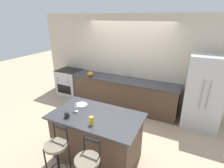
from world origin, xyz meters
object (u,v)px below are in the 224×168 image
at_px(wine_glass, 76,105).
at_px(coffee_mug, 67,115).
at_px(dinner_plate, 81,105).
at_px(pumpkin_decoration, 90,74).
at_px(tumbler_cup, 92,121).
at_px(oven_range, 70,83).
at_px(refrigerator, 204,93).
at_px(bar_stool_near, 57,151).
at_px(bar_stool_far, 88,167).

xyz_separation_m(wine_glass, coffee_mug, (-0.02, -0.24, -0.09)).
distance_m(dinner_plate, coffee_mug, 0.50).
bearing_deg(pumpkin_decoration, dinner_plate, -62.58).
xyz_separation_m(tumbler_cup, pumpkin_decoration, (-1.45, 2.22, -0.05)).
relative_size(oven_range, wine_glass, 4.74).
height_order(refrigerator, coffee_mug, refrigerator).
height_order(oven_range, dinner_plate, dinner_plate).
height_order(bar_stool_near, bar_stool_far, same).
height_order(wine_glass, tumbler_cup, wine_glass).
distance_m(oven_range, tumbler_cup, 3.44).
distance_m(bar_stool_near, coffee_mug, 0.61).
distance_m(bar_stool_near, bar_stool_far, 0.62).
distance_m(wine_glass, tumbler_cup, 0.55).
xyz_separation_m(bar_stool_near, coffee_mug, (-0.11, 0.44, 0.41)).
bearing_deg(tumbler_cup, refrigerator, 54.48).
bearing_deg(tumbler_cup, pumpkin_decoration, 123.18).
distance_m(refrigerator, dinner_plate, 2.92).
bearing_deg(coffee_mug, dinner_plate, 95.20).
relative_size(bar_stool_far, coffee_mug, 9.00).
distance_m(oven_range, bar_stool_near, 3.48).
bearing_deg(bar_stool_far, wine_glass, 134.90).
bearing_deg(oven_range, bar_stool_near, -54.60).
bearing_deg(oven_range, bar_stool_far, -47.50).
relative_size(dinner_plate, wine_glass, 1.22).
xyz_separation_m(dinner_plate, pumpkin_decoration, (-0.90, 1.73, 0.02)).
xyz_separation_m(bar_stool_far, wine_glass, (-0.71, 0.71, 0.49)).
relative_size(bar_stool_near, tumbler_cup, 6.84).
distance_m(coffee_mug, tumbler_cup, 0.51).
relative_size(coffee_mug, tumbler_cup, 0.76).
distance_m(refrigerator, tumbler_cup, 2.91).
relative_size(refrigerator, bar_stool_far, 1.78).
xyz_separation_m(oven_range, wine_glass, (1.92, -2.16, 0.62)).
relative_size(refrigerator, oven_range, 1.95).
height_order(oven_range, tumbler_cup, tumbler_cup).
bearing_deg(tumbler_cup, bar_stool_near, -131.57).
xyz_separation_m(refrigerator, coffee_mug, (-2.20, -2.37, 0.09)).
xyz_separation_m(oven_range, tumbler_cup, (2.41, -2.39, 0.56)).
height_order(dinner_plate, coffee_mug, coffee_mug).
xyz_separation_m(wine_glass, tumbler_cup, (0.49, -0.23, -0.06)).
relative_size(wine_glass, tumbler_cup, 1.32).
relative_size(oven_range, coffee_mug, 8.20).
bearing_deg(refrigerator, bar_stool_near, -126.55).
distance_m(bar_stool_near, dinner_plate, 1.02).
xyz_separation_m(bar_stool_far, dinner_plate, (-0.78, 0.97, 0.36)).
xyz_separation_m(dinner_plate, tumbler_cup, (0.55, -0.49, 0.07)).
bearing_deg(refrigerator, pumpkin_decoration, -177.43).
bearing_deg(tumbler_cup, coffee_mug, -179.16).
bearing_deg(bar_stool_near, refrigerator, 53.45).
bearing_deg(refrigerator, dinner_plate, -140.10).
distance_m(oven_range, wine_glass, 2.95).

